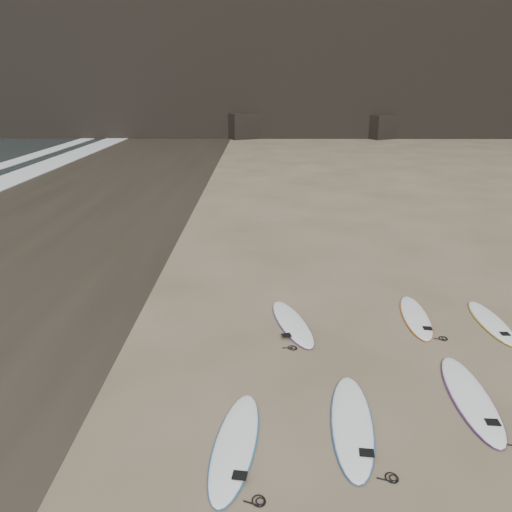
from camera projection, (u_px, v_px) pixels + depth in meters
The scene contains 8 objects.
ground at pixel (493, 398), 8.77m from camera, with size 240.00×240.00×0.00m, color #897559.
wet_sand at pixel (18, 235), 18.30m from camera, with size 12.00×200.00×0.01m, color #383026.
surfboard_0 at pixel (235, 443), 7.60m from camera, with size 0.61×2.54×0.09m, color white.
surfboard_1 at pixel (352, 422), 8.06m from camera, with size 0.64×2.68×0.10m, color white.
surfboard_2 at pixel (471, 397), 8.73m from camera, with size 0.64×2.69×0.10m, color white.
surfboard_5 at pixel (292, 323), 11.45m from camera, with size 0.59×2.46×0.09m, color white.
surfboard_6 at pixel (416, 316), 11.76m from camera, with size 0.57×2.38×0.09m, color white.
surfboard_7 at pixel (491, 322), 11.50m from camera, with size 0.55×2.31×0.08m, color white.
Camera 1 is at (-4.14, -7.50, 5.23)m, focal length 35.00 mm.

